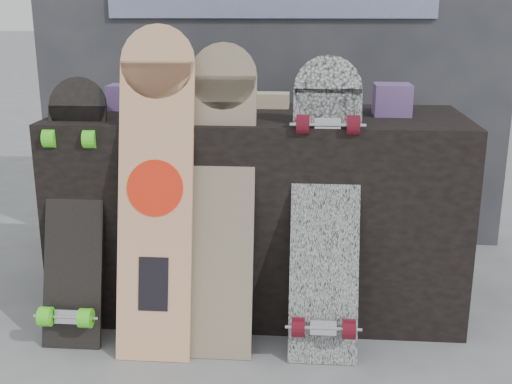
# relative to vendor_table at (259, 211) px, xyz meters

# --- Properties ---
(ground) EXTENTS (60.00, 60.00, 0.00)m
(ground) POSITION_rel_vendor_table_xyz_m (0.00, -0.50, -0.40)
(ground) COLOR slate
(ground) RESTS_ON ground
(vendor_table) EXTENTS (1.60, 0.60, 0.80)m
(vendor_table) POSITION_rel_vendor_table_xyz_m (0.00, 0.00, 0.00)
(vendor_table) COLOR black
(vendor_table) RESTS_ON ground
(booth) EXTENTS (2.40, 0.22, 2.20)m
(booth) POSITION_rel_vendor_table_xyz_m (0.00, 0.85, 0.70)
(booth) COLOR #2E2E32
(booth) RESTS_ON ground
(merch_box_purple) EXTENTS (0.18, 0.12, 0.10)m
(merch_box_purple) POSITION_rel_vendor_table_xyz_m (-0.53, 0.08, 0.45)
(merch_box_purple) COLOR #573974
(merch_box_purple) RESTS_ON vendor_table
(merch_box_small) EXTENTS (0.14, 0.14, 0.12)m
(merch_box_small) POSITION_rel_vendor_table_xyz_m (0.52, 0.02, 0.46)
(merch_box_small) COLOR #573974
(merch_box_small) RESTS_ON vendor_table
(merch_box_flat) EXTENTS (0.22, 0.10, 0.06)m
(merch_box_flat) POSITION_rel_vendor_table_xyz_m (0.00, 0.18, 0.43)
(merch_box_flat) COLOR #D1B78C
(merch_box_flat) RESTS_ON vendor_table
(longboard_geisha) EXTENTS (0.26, 0.32, 1.15)m
(longboard_geisha) POSITION_rel_vendor_table_xyz_m (-0.34, -0.35, 0.21)
(longboard_geisha) COLOR beige
(longboard_geisha) RESTS_ON ground
(longboard_celtic) EXTENTS (0.24, 0.32, 1.09)m
(longboard_celtic) POSITION_rel_vendor_table_xyz_m (-0.11, -0.32, 0.18)
(longboard_celtic) COLOR beige
(longboard_celtic) RESTS_ON ground
(longboard_cascadia) EXTENTS (0.24, 0.39, 1.04)m
(longboard_cascadia) POSITION_rel_vendor_table_xyz_m (0.26, -0.32, 0.14)
(longboard_cascadia) COLOR silver
(longboard_cascadia) RESTS_ON ground
(skateboard_dark) EXTENTS (0.22, 0.36, 0.96)m
(skateboard_dark) POSITION_rel_vendor_table_xyz_m (-0.66, -0.31, 0.09)
(skateboard_dark) COLOR black
(skateboard_dark) RESTS_ON ground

